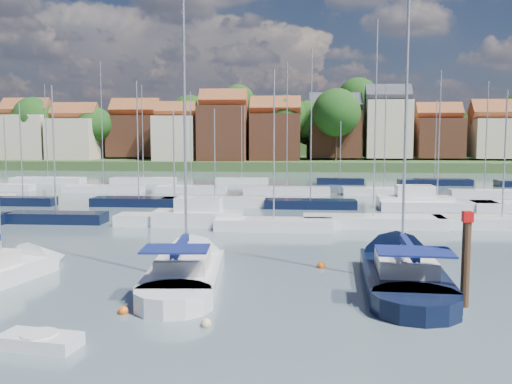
{
  "coord_description": "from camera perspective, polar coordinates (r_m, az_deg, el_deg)",
  "views": [
    {
      "loc": [
        2.93,
        -23.54,
        7.25
      ],
      "look_at": [
        -0.31,
        14.0,
        3.33
      ],
      "focal_mm": 40.0,
      "sensor_mm": 36.0,
      "label": 1
    }
  ],
  "objects": [
    {
      "name": "ground",
      "position": [
        64.02,
        2.27,
        -0.58
      ],
      "size": [
        260.0,
        260.0,
        0.0
      ],
      "primitive_type": "plane",
      "color": "#4F626B",
      "rests_on": "ground"
    },
    {
      "name": "sailboat_left",
      "position": [
        31.38,
        -23.38,
        -7.24
      ],
      "size": [
        4.77,
        10.29,
        13.61
      ],
      "rotation": [
        0.0,
        0.0,
        1.35
      ],
      "color": "silver",
      "rests_on": "ground"
    },
    {
      "name": "timber_piling",
      "position": [
        25.59,
        20.17,
        -8.54
      ],
      "size": [
        0.4,
        0.4,
        6.28
      ],
      "color": "#4C331E",
      "rests_on": "ground"
    },
    {
      "name": "buoy_d",
      "position": [
        22.1,
        -5.02,
        -13.23
      ],
      "size": [
        0.41,
        0.41,
        0.41
      ],
      "primitive_type": "sphere",
      "color": "beige",
      "rests_on": "ground"
    },
    {
      "name": "tender",
      "position": [
        21.26,
        -20.83,
        -13.75
      ],
      "size": [
        2.87,
        1.65,
        0.59
      ],
      "rotation": [
        0.0,
        0.0,
        -0.15
      ],
      "color": "silver",
      "rests_on": "ground"
    },
    {
      "name": "sailboat_centre",
      "position": [
        29.52,
        -6.68,
        -7.63
      ],
      "size": [
        4.32,
        12.72,
        16.92
      ],
      "rotation": [
        0.0,
        0.0,
        1.65
      ],
      "color": "silver",
      "rests_on": "ground"
    },
    {
      "name": "buoy_c",
      "position": [
        24.06,
        -13.14,
        -11.76
      ],
      "size": [
        0.42,
        0.42,
        0.42
      ],
      "primitive_type": "sphere",
      "color": "#D85914",
      "rests_on": "ground"
    },
    {
      "name": "far_shore_town",
      "position": [
        156.23,
        4.69,
        4.94
      ],
      "size": [
        212.46,
        90.0,
        22.27
      ],
      "color": "#375329",
      "rests_on": "ground"
    },
    {
      "name": "buoy_e",
      "position": [
        31.23,
        6.55,
        -7.53
      ],
      "size": [
        0.46,
        0.46,
        0.46
      ],
      "primitive_type": "sphere",
      "color": "#D85914",
      "rests_on": "ground"
    },
    {
      "name": "sailboat_navy",
      "position": [
        30.3,
        14.05,
        -7.42
      ],
      "size": [
        4.31,
        13.97,
        19.01
      ],
      "rotation": [
        0.0,
        0.0,
        1.52
      ],
      "color": "black",
      "rests_on": "ground"
    },
    {
      "name": "marina_field",
      "position": [
        59.09,
        3.9,
        -0.71
      ],
      "size": [
        79.62,
        41.41,
        15.93
      ],
      "color": "silver",
      "rests_on": "ground"
    }
  ]
}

